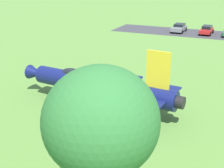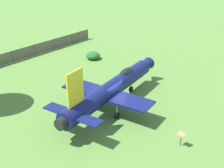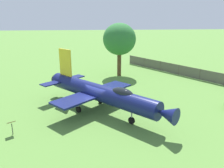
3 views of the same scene
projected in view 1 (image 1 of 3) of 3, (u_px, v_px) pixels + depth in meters
The scene contains 6 objects.
ground_plane at pixel (101, 107), 26.76m from camera, with size 200.00×200.00×0.00m, color #568438.
display_jet at pixel (98, 85), 26.27m from camera, with size 11.77×12.12×5.41m.
shade_tree at pixel (101, 122), 12.60m from camera, with size 4.65×4.61×7.55m.
info_plaque at pixel (158, 76), 31.68m from camera, with size 0.72×0.66×1.14m.
parked_car_red at pixel (207, 30), 55.73m from camera, with size 4.21×4.44×1.42m.
parked_car_gray at pixel (179, 28), 57.55m from camera, with size 4.35×4.56×1.44m.
Camera 1 is at (-6.03, -23.75, 10.97)m, focal length 51.78 mm.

